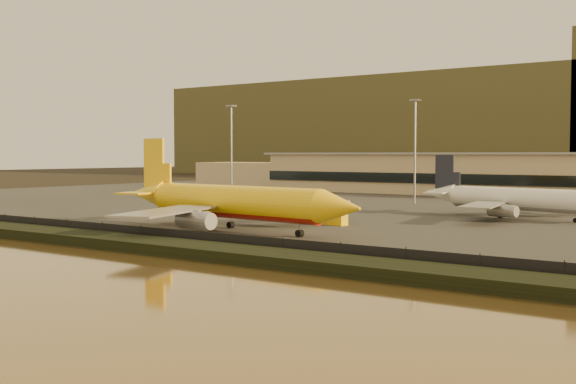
% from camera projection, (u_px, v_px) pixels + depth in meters
% --- Properties ---
extents(ground, '(900.00, 900.00, 0.00)m').
position_uv_depth(ground, '(236.00, 238.00, 105.71)').
color(ground, black).
rests_on(ground, ground).
extents(embankment, '(320.00, 7.00, 1.40)m').
position_uv_depth(embankment, '(150.00, 245.00, 91.90)').
color(embankment, black).
rests_on(embankment, ground).
extents(tarmac, '(320.00, 220.00, 0.20)m').
position_uv_depth(tarmac, '(477.00, 202.00, 182.69)').
color(tarmac, '#2D2D2D').
rests_on(tarmac, ground).
extents(perimeter_fence, '(300.00, 0.05, 2.20)m').
position_uv_depth(perimeter_fence, '(172.00, 237.00, 95.11)').
color(perimeter_fence, black).
rests_on(perimeter_fence, tarmac).
extents(terminal_building, '(202.00, 25.00, 12.60)m').
position_uv_depth(terminal_building, '(468.00, 174.00, 215.60)').
color(terminal_building, tan).
rests_on(terminal_building, tarmac).
extents(apron_light_masts, '(152.20, 12.20, 25.40)m').
position_uv_depth(apron_light_masts, '(510.00, 138.00, 156.92)').
color(apron_light_masts, slate).
rests_on(apron_light_masts, tarmac).
extents(dhl_cargo_jet, '(49.75, 48.50, 14.85)m').
position_uv_depth(dhl_cargo_jet, '(232.00, 203.00, 113.98)').
color(dhl_cargo_jet, yellow).
rests_on(dhl_cargo_jet, tarmac).
extents(white_narrowbody_jet, '(41.29, 39.66, 11.94)m').
position_uv_depth(white_narrowbody_jet, '(516.00, 199.00, 135.46)').
color(white_narrowbody_jet, white).
rests_on(white_narrowbody_jet, tarmac).
extents(gse_vehicle_yellow, '(4.37, 2.37, 1.88)m').
position_uv_depth(gse_vehicle_yellow, '(335.00, 220.00, 122.88)').
color(gse_vehicle_yellow, yellow).
rests_on(gse_vehicle_yellow, tarmac).
extents(gse_vehicle_white, '(4.28, 2.45, 1.82)m').
position_uv_depth(gse_vehicle_white, '(240.00, 211.00, 141.80)').
color(gse_vehicle_white, white).
rests_on(gse_vehicle_white, tarmac).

